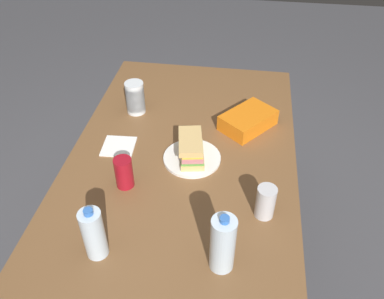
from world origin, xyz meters
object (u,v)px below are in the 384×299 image
object	(u,v)px
dining_table	(182,178)
chip_bag	(248,120)
water_bottle_spare	(223,244)
plastic_cup_stack	(135,98)
soda_can_red	(124,173)
water_bottle_tall	(94,234)
sandwich	(191,148)
soda_can_silver	(265,202)
paper_plate	(192,158)

from	to	relation	value
dining_table	chip_bag	world-z (taller)	chip_bag
water_bottle_spare	plastic_cup_stack	bearing A→B (deg)	31.13
soda_can_red	water_bottle_tall	bearing A→B (deg)	179.09
sandwich	soda_can_silver	xyz separation A→B (m)	(-0.25, -0.29, 0.01)
water_bottle_tall	plastic_cup_stack	size ratio (longest dim) A/B	1.32
sandwich	water_bottle_tall	distance (m)	0.53
paper_plate	soda_can_red	world-z (taller)	soda_can_red
soda_can_red	chip_bag	distance (m)	0.60
sandwich	water_bottle_spare	bearing A→B (deg)	-161.17
soda_can_red	plastic_cup_stack	bearing A→B (deg)	9.50
dining_table	sandwich	world-z (taller)	sandwich
sandwich	water_bottle_tall	bearing A→B (deg)	154.96
paper_plate	chip_bag	distance (m)	0.33
plastic_cup_stack	chip_bag	bearing A→B (deg)	-95.05
water_bottle_tall	plastic_cup_stack	bearing A→B (deg)	5.47
water_bottle_spare	soda_can_silver	distance (m)	0.26
water_bottle_spare	water_bottle_tall	bearing A→B (deg)	91.70
paper_plate	plastic_cup_stack	xyz separation A→B (m)	(0.29, 0.30, 0.07)
paper_plate	sandwich	size ratio (longest dim) A/B	1.17
water_bottle_tall	soda_can_silver	xyz separation A→B (m)	(0.23, -0.51, -0.03)
sandwich	paper_plate	bearing A→B (deg)	-143.37
soda_can_red	chip_bag	bearing A→B (deg)	-45.47
water_bottle_spare	sandwich	bearing A→B (deg)	18.83
chip_bag	water_bottle_spare	world-z (taller)	water_bottle_spare
plastic_cup_stack	sandwich	bearing A→B (deg)	-134.15
soda_can_silver	soda_can_red	bearing A→B (deg)	82.12
soda_can_red	water_bottle_spare	distance (m)	0.48
dining_table	plastic_cup_stack	size ratio (longest dim) A/B	10.34
plastic_cup_stack	soda_can_silver	bearing A→B (deg)	-132.70
water_bottle_spare	soda_can_red	bearing A→B (deg)	52.66
plastic_cup_stack	water_bottle_spare	bearing A→B (deg)	-148.87
soda_can_silver	sandwich	bearing A→B (deg)	48.90
sandwich	soda_can_silver	distance (m)	0.38
dining_table	sandwich	distance (m)	0.16
water_bottle_tall	plastic_cup_stack	xyz separation A→B (m)	(0.77, 0.07, -0.02)
paper_plate	water_bottle_tall	distance (m)	0.54
chip_bag	plastic_cup_stack	distance (m)	0.51
dining_table	chip_bag	bearing A→B (deg)	-44.04
soda_can_red	water_bottle_spare	size ratio (longest dim) A/B	0.56
dining_table	paper_plate	world-z (taller)	paper_plate
water_bottle_tall	soda_can_silver	size ratio (longest dim) A/B	1.61
soda_can_silver	paper_plate	bearing A→B (deg)	49.03
water_bottle_spare	paper_plate	bearing A→B (deg)	18.68
paper_plate	soda_can_silver	size ratio (longest dim) A/B	1.86
paper_plate	water_bottle_spare	distance (m)	0.50
plastic_cup_stack	water_bottle_spare	size ratio (longest dim) A/B	0.69
sandwich	water_bottle_tall	size ratio (longest dim) A/B	0.99
chip_bag	soda_can_silver	distance (m)	0.50
soda_can_red	chip_bag	xyz separation A→B (m)	(0.42, -0.43, -0.03)
paper_plate	soda_can_red	size ratio (longest dim) A/B	1.86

